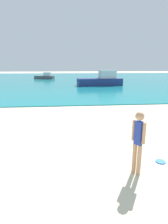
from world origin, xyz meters
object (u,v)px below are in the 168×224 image
Objects in this scene: boat_far at (45,77)px; frisbee at (160,162)px; person_standing at (138,139)px; boat_near at (101,80)px.

frisbee is at bearing 120.06° from boat_far.
frisbee is 0.07× the size of boat_far.
person_standing is 21.57m from boat_near.
person_standing is 1.37m from frisbee.
boat_near is at bearing 137.59° from person_standing.
boat_far is at bearing -63.37° from boat_near.
person_standing is at bearing 75.94° from boat_near.
frisbee is 0.04× the size of boat_near.
boat_near reaches higher than boat_far.
person_standing is 36.28m from boat_far.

